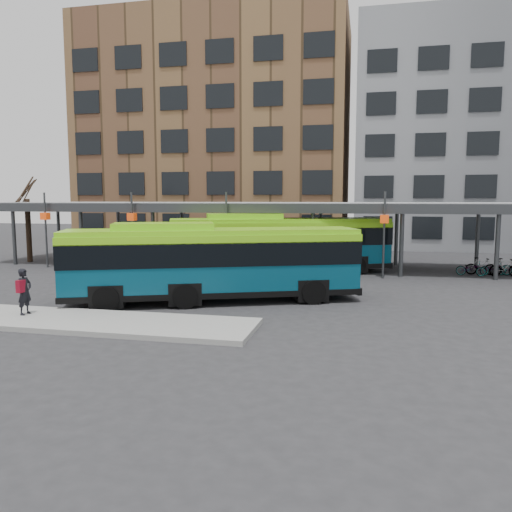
{
  "coord_description": "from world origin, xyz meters",
  "views": [
    {
      "loc": [
        5.0,
        -18.54,
        4.41
      ],
      "look_at": [
        0.13,
        3.58,
        1.8
      ],
      "focal_mm": 35.0,
      "sensor_mm": 36.0,
      "label": 1
    }
  ],
  "objects_px": {
    "bus_front": "(212,261)",
    "pedestrian": "(24,291)",
    "bus_rear": "(279,242)",
    "tree": "(28,227)"
  },
  "relations": [
    {
      "from": "bus_rear",
      "to": "pedestrian",
      "type": "height_order",
      "value": "bus_rear"
    },
    {
      "from": "tree",
      "to": "bus_rear",
      "type": "distance_m",
      "value": 18.11
    },
    {
      "from": "bus_rear",
      "to": "pedestrian",
      "type": "relative_size",
      "value": 7.63
    },
    {
      "from": "bus_front",
      "to": "pedestrian",
      "type": "distance_m",
      "value": 7.35
    },
    {
      "from": "bus_front",
      "to": "pedestrian",
      "type": "xyz_separation_m",
      "value": [
        -5.75,
        -4.51,
        -0.73
      ]
    },
    {
      "from": "tree",
      "to": "pedestrian",
      "type": "height_order",
      "value": "tree"
    },
    {
      "from": "tree",
      "to": "bus_rear",
      "type": "bearing_deg",
      "value": -4.94
    },
    {
      "from": "bus_front",
      "to": "tree",
      "type": "bearing_deg",
      "value": 126.35
    },
    {
      "from": "bus_rear",
      "to": "pedestrian",
      "type": "bearing_deg",
      "value": -139.57
    },
    {
      "from": "tree",
      "to": "bus_front",
      "type": "relative_size",
      "value": 0.45
    }
  ]
}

